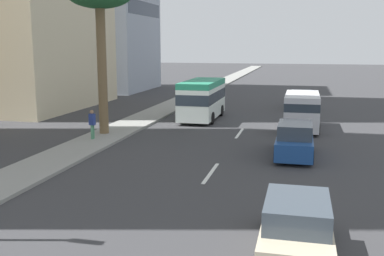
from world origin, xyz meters
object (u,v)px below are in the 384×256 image
at_px(car_lead, 295,140).
at_px(car_fifth, 301,100).
at_px(van_fourth, 302,109).
at_px(minibus_third, 202,98).
at_px(pedestrian_near_lamp, 92,123).
at_px(palm_tree, 100,0).
at_px(car_second, 297,227).

xyz_separation_m(car_lead, car_fifth, (17.52, -0.25, -0.06)).
distance_m(car_lead, van_fourth, 7.47).
distance_m(minibus_third, pedestrian_near_lamp, 10.09).
relative_size(minibus_third, palm_tree, 0.72).
distance_m(car_second, pedestrian_near_lamp, 16.40).
xyz_separation_m(car_lead, car_second, (-10.87, -0.25, -0.05)).
distance_m(car_lead, car_fifth, 17.53).
height_order(van_fourth, pedestrian_near_lamp, van_fourth).
bearing_deg(pedestrian_near_lamp, car_fifth, -112.24).
bearing_deg(palm_tree, minibus_third, -31.33).
height_order(car_second, minibus_third, minibus_third).
relative_size(car_second, van_fourth, 0.82).
height_order(car_lead, car_fifth, car_lead).
height_order(minibus_third, palm_tree, palm_tree).
relative_size(van_fourth, pedestrian_near_lamp, 3.18).
height_order(van_fourth, car_fifth, van_fourth).
bearing_deg(car_fifth, minibus_third, 136.92).
bearing_deg(minibus_third, car_second, 18.66).
distance_m(car_second, car_fifth, 28.39).
relative_size(car_lead, pedestrian_near_lamp, 2.75).
relative_size(car_lead, minibus_third, 0.70).
height_order(van_fourth, palm_tree, palm_tree).
distance_m(car_second, minibus_third, 22.04).
bearing_deg(minibus_third, van_fourth, 70.20).
xyz_separation_m(van_fourth, car_fifth, (10.08, 0.04, -0.59)).
relative_size(van_fourth, car_fifth, 1.31).
xyz_separation_m(pedestrian_near_lamp, palm_tree, (1.77, 0.10, 6.86)).
distance_m(car_lead, palm_tree, 13.58).
height_order(minibus_third, car_fifth, minibus_third).
bearing_deg(minibus_third, pedestrian_near_lamp, -25.62).
bearing_deg(car_second, car_lead, 1.34).
distance_m(minibus_third, van_fourth, 7.53).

